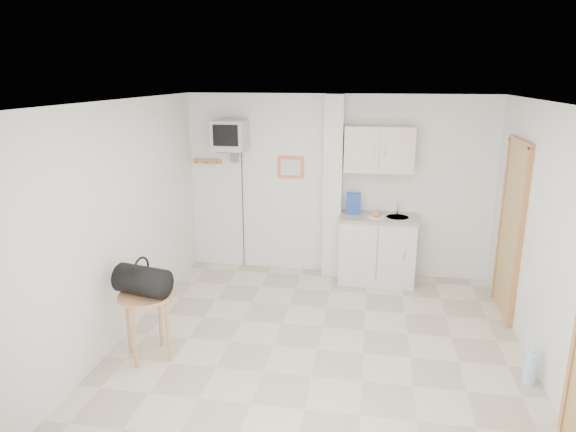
% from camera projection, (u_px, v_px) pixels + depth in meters
% --- Properties ---
extents(ground, '(4.50, 4.50, 0.00)m').
position_uv_depth(ground, '(318.00, 349.00, 5.30)').
color(ground, beige).
rests_on(ground, ground).
extents(room_envelope, '(4.24, 4.54, 2.55)m').
position_uv_depth(room_envelope, '(346.00, 204.00, 4.93)').
color(room_envelope, white).
rests_on(room_envelope, ground).
extents(kitchenette, '(1.03, 0.58, 2.10)m').
position_uv_depth(kitchenette, '(377.00, 224.00, 6.90)').
color(kitchenette, silver).
rests_on(kitchenette, ground).
extents(crt_television, '(0.44, 0.45, 2.15)m').
position_uv_depth(crt_television, '(230.00, 136.00, 6.94)').
color(crt_television, slate).
rests_on(crt_television, ground).
extents(round_table, '(0.53, 0.53, 0.68)m').
position_uv_depth(round_table, '(146.00, 305.00, 5.02)').
color(round_table, '#A16A3E').
rests_on(round_table, ground).
extents(duffel_bag, '(0.57, 0.40, 0.39)m').
position_uv_depth(duffel_bag, '(143.00, 280.00, 4.95)').
color(duffel_bag, black).
rests_on(duffel_bag, round_table).
extents(water_bottle, '(0.12, 0.12, 0.35)m').
position_uv_depth(water_bottle, '(530.00, 368.00, 4.68)').
color(water_bottle, '#A4CBE6').
rests_on(water_bottle, ground).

